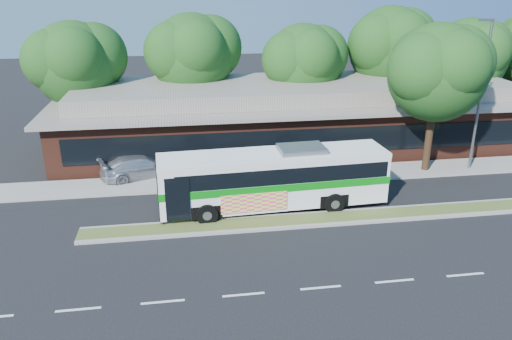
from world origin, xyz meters
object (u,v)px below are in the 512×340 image
Objects in this scene: lamp_post at (481,92)px; transit_bus at (274,175)px; sidewalk_tree at (443,70)px; sedan at (141,166)px.

transit_bus is (-13.01, -3.60, -3.09)m from lamp_post.
sidewalk_tree is at bearing 17.45° from transit_bus.
lamp_post is 0.77× the size of transit_bus.
transit_bus is 12.16m from sidewalk_tree.
sidewalk_tree is at bearing -114.54° from sedan.
lamp_post is at bearing -8.08° from sidewalk_tree.
lamp_post is 1.02× the size of sidewalk_tree.
transit_bus is at bearing -159.69° from sidewalk_tree.
sedan is at bearing 139.77° from transit_bus.
transit_bus is 1.31× the size of sidewalk_tree.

